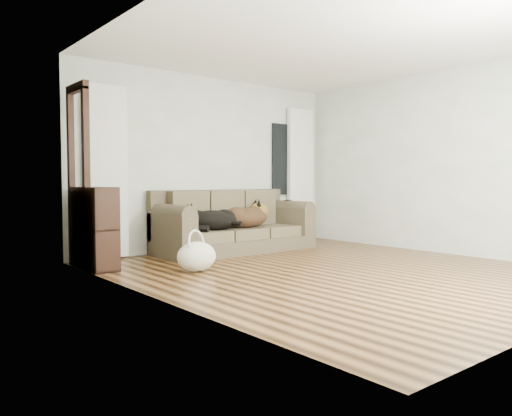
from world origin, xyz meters
TOP-DOWN VIEW (x-y plane):
  - floor at (0.00, 0.00)m, footprint 5.00×5.00m
  - ceiling at (0.00, 0.00)m, footprint 5.00×5.00m
  - wall_back at (0.00, 2.50)m, footprint 4.50×0.04m
  - wall_left at (-2.25, 0.00)m, footprint 0.04×5.00m
  - wall_right at (2.25, 0.00)m, footprint 0.04×5.00m
  - curtain_left at (-1.70, 2.42)m, footprint 0.55×0.08m
  - curtain_right at (1.80, 2.42)m, footprint 0.55×0.08m
  - window_pane at (1.45, 2.47)m, footprint 0.50×0.03m
  - door_casing at (-2.20, 2.05)m, footprint 0.07×0.60m
  - sofa at (0.07, 1.97)m, footprint 2.38×1.03m
  - dog_black_lab at (-0.45, 1.89)m, footprint 0.83×0.76m
  - dog_shepherd at (0.23, 1.93)m, footprint 0.76×0.54m
  - tv_remote at (1.00, 1.86)m, footprint 0.09×0.18m
  - tote_bag at (-1.27, 0.94)m, footprint 0.50×0.41m
  - bookshelf at (-2.09, 1.85)m, footprint 0.37×0.80m

SIDE VIEW (x-z plane):
  - floor at x=0.00m, z-range 0.00..0.00m
  - tote_bag at x=-1.27m, z-range -0.01..0.33m
  - sofa at x=0.07m, z-range -0.04..0.94m
  - dog_black_lab at x=-0.45m, z-range 0.34..0.62m
  - dog_shepherd at x=0.23m, z-range 0.33..0.65m
  - bookshelf at x=-2.09m, z-range 0.02..0.98m
  - tv_remote at x=1.00m, z-range 0.72..0.74m
  - door_casing at x=-2.20m, z-range 0.00..2.10m
  - curtain_left at x=-1.70m, z-range 0.02..2.27m
  - curtain_right at x=1.80m, z-range 0.02..2.27m
  - wall_back at x=0.00m, z-range 0.00..2.60m
  - wall_left at x=-2.25m, z-range 0.00..2.60m
  - wall_right at x=2.25m, z-range 0.00..2.60m
  - window_pane at x=1.45m, z-range 0.80..2.00m
  - ceiling at x=0.00m, z-range 2.60..2.60m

